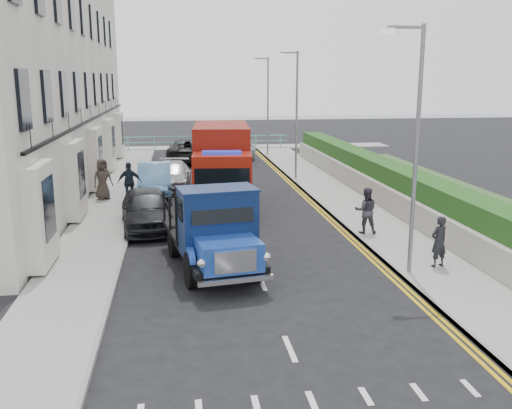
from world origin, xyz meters
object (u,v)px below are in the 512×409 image
object	(u,v)px
parked_car_front	(147,209)
pedestrian_east_near	(439,242)
bedford_lorry	(216,235)
lamp_near	(413,138)
lamp_mid	(295,108)
red_lorry	(222,164)
lamp_far	(266,100)

from	to	relation	value
parked_car_front	pedestrian_east_near	world-z (taller)	pedestrian_east_near
parked_car_front	bedford_lorry	bearing A→B (deg)	-73.81
lamp_near	lamp_mid	distance (m)	16.00
parked_car_front	lamp_near	bearing A→B (deg)	-46.20
red_lorry	bedford_lorry	bearing A→B (deg)	-91.41
lamp_near	pedestrian_east_near	world-z (taller)	lamp_near
pedestrian_east_near	lamp_mid	bearing A→B (deg)	-105.01
lamp_near	red_lorry	distance (m)	10.89
lamp_far	parked_car_front	bearing A→B (deg)	-111.24
lamp_far	bedford_lorry	size ratio (longest dim) A/B	1.25
bedford_lorry	red_lorry	bearing A→B (deg)	75.17
lamp_mid	bedford_lorry	bearing A→B (deg)	-109.60
lamp_near	lamp_mid	xyz separation A→B (m)	(0.00, 16.00, 0.00)
lamp_mid	red_lorry	world-z (taller)	lamp_mid
lamp_mid	bedford_lorry	distance (m)	16.25
lamp_near	lamp_far	distance (m)	26.00
lamp_far	pedestrian_east_near	size ratio (longest dim) A/B	4.54
bedford_lorry	parked_car_front	size ratio (longest dim) A/B	1.24
lamp_far	pedestrian_east_near	bearing A→B (deg)	-87.45
red_lorry	parked_car_front	xyz separation A→B (m)	(-3.11, -3.31, -1.13)
lamp_near	parked_car_front	world-z (taller)	lamp_near
lamp_far	bedford_lorry	bearing A→B (deg)	-102.09
parked_car_front	lamp_mid	bearing A→B (deg)	45.31
lamp_near	parked_car_front	distance (m)	10.45
lamp_near	pedestrian_east_near	xyz separation A→B (m)	(1.14, 0.33, -3.11)
lamp_near	red_lorry	size ratio (longest dim) A/B	1.00
parked_car_front	pedestrian_east_near	xyz separation A→B (m)	(8.77, -6.05, 0.12)
pedestrian_east_near	red_lorry	bearing A→B (deg)	-78.00
red_lorry	lamp_mid	bearing A→B (deg)	58.52
lamp_mid	parked_car_front	world-z (taller)	lamp_mid
lamp_near	lamp_mid	size ratio (longest dim) A/B	1.00
lamp_near	red_lorry	bearing A→B (deg)	115.01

